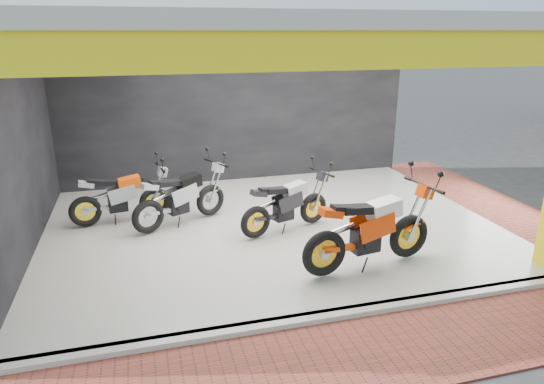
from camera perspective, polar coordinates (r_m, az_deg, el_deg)
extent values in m
plane|color=#2D2D30|center=(7.25, 4.21, -10.40)|extent=(80.00, 80.00, 0.00)
cube|color=silver|center=(8.95, -0.04, -4.16)|extent=(8.00, 6.00, 0.10)
cube|color=beige|center=(8.26, -0.05, 19.20)|extent=(8.40, 6.40, 0.20)
cube|color=black|center=(11.41, -4.22, 9.64)|extent=(8.20, 0.20, 3.50)
cube|color=black|center=(8.38, -28.28, 4.22)|extent=(0.20, 6.20, 3.50)
cube|color=yellow|center=(5.43, 8.71, 16.19)|extent=(8.40, 0.30, 0.40)
cube|color=yellow|center=(10.09, 23.39, 15.93)|extent=(0.30, 6.40, 0.40)
cube|color=silver|center=(6.41, 7.34, -14.21)|extent=(8.00, 0.20, 0.10)
cube|color=#9C3A33|center=(5.86, 10.38, -18.38)|extent=(9.00, 1.40, 0.03)
cube|color=#9C3A33|center=(11.15, 24.49, -1.43)|extent=(1.40, 7.00, 0.03)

